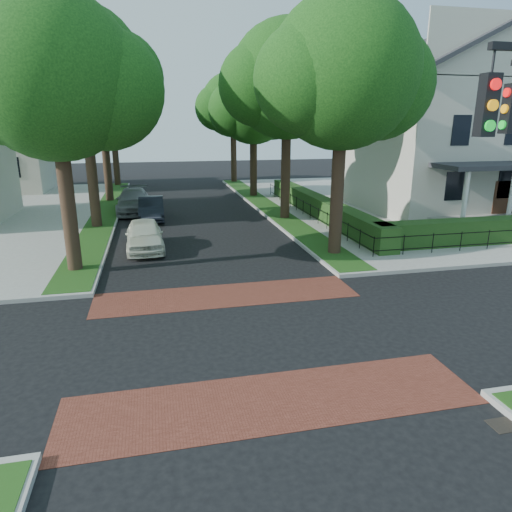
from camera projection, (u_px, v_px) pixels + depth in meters
The scene contains 21 objects.
ground at pixel (245, 336), 12.84m from camera, with size 120.00×120.00×0.00m, color black.
sidewalk_ne at pixel (447, 200), 34.69m from camera, with size 30.00×30.00×0.15m, color gray.
crosswalk_far at pixel (227, 295), 15.84m from camera, with size 9.00×2.20×0.01m, color maroon.
crosswalk_near at pixel (274, 401), 9.85m from camera, with size 9.00×2.20×0.01m, color maroon.
storm_drain at pixel (506, 425), 9.06m from camera, with size 0.65×0.45×0.01m, color black.
grass_strip_ne at pixel (267, 206), 31.81m from camera, with size 1.60×29.80×0.02m, color #244413.
grass_strip_nw at pixel (106, 212), 29.54m from camera, with size 1.60×29.80×0.02m, color #244413.
tree_right_near at pixel (343, 75), 18.63m from camera, with size 7.75×6.67×10.66m.
tree_right_mid at pixel (288, 82), 26.03m from camera, with size 8.25×7.09×11.22m.
tree_right_far at pixel (254, 107), 34.73m from camera, with size 7.25×6.23×9.74m.
tree_right_back at pixel (234, 106), 43.06m from camera, with size 7.50×6.45×10.20m.
tree_left_near at pixel (57, 79), 16.42m from camera, with size 7.50×6.45×10.20m.
tree_left_mid at pixel (84, 71), 23.62m from camera, with size 8.00×6.88×11.48m.
tree_left_far at pixel (103, 102), 32.36m from camera, with size 7.00×6.02×9.86m.
tree_left_back at pixel (112, 103), 40.72m from camera, with size 7.75×6.66×10.44m.
hedge_main_road at pixel (319, 206), 28.28m from camera, with size 1.00×18.00×1.20m, color #1B4116.
fence_main_road at pixel (307, 209), 28.16m from camera, with size 0.06×18.00×0.90m, color black, non-canonical shape.
house_victorian at pixel (460, 118), 29.71m from camera, with size 13.00×13.05×12.48m.
parked_car_front at pixel (144, 235), 21.26m from camera, with size 1.69×4.20×1.43m, color silver.
parked_car_middle at pixel (151, 209), 27.88m from camera, with size 1.46×4.20×1.38m, color black.
parked_car_rear at pixel (134, 201), 30.11m from camera, with size 2.15×5.28×1.53m, color slate.
Camera 1 is at (-2.24, -11.47, 5.79)m, focal length 32.00 mm.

